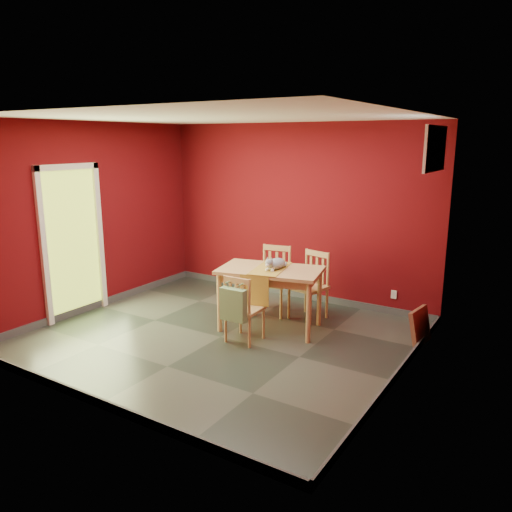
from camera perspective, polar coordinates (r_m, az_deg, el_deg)
The scene contains 13 objects.
ground at distance 6.44m, azimuth -4.07°, elevation -9.21°, with size 4.50×4.50×0.00m, color #2D342D.
room_shell at distance 6.42m, azimuth -4.08°, elevation -8.80°, with size 4.50×4.50×4.50m.
doorway at distance 7.36m, azimuth -20.28°, elevation 2.00°, with size 0.06×1.01×2.13m.
window at distance 5.93m, azimuth 19.76°, elevation 11.48°, with size 0.05×0.90×0.50m.
outlet_plate at distance 7.37m, azimuth 15.48°, elevation -4.26°, with size 0.08×0.01×0.12m, color silver.
dining_table at distance 6.48m, azimuth 1.64°, elevation -2.32°, with size 1.45×1.04×0.82m.
table_runner at distance 6.36m, azimuth 1.05°, elevation -2.23°, with size 0.54×0.86×0.40m.
chair_far_left at distance 7.16m, azimuth 2.01°, elevation -2.67°, with size 0.53×0.53×0.97m.
chair_far_right at distance 6.98m, azimuth 6.22°, elevation -3.27°, with size 0.52×0.52×0.94m.
chair_near at distance 6.14m, azimuth -1.51°, elevation -5.93°, with size 0.41×0.41×0.86m.
tote_bag at distance 5.94m, azimuth -2.61°, elevation -5.57°, with size 0.33×0.20×0.46m.
cat at distance 6.41m, azimuth 2.30°, elevation -0.65°, with size 0.21×0.40×0.20m, color slate, non-canonical shape.
picture_frame at distance 6.47m, azimuth 18.24°, elevation -7.65°, with size 0.20×0.46×0.44m.
Camera 1 is at (3.54, -4.79, 2.45)m, focal length 35.00 mm.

